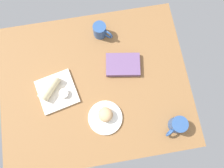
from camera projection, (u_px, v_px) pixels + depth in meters
dining_table at (95, 85)px, 131.45cm from camera, size 110.00×90.00×4.00cm
round_plate at (105, 118)px, 124.10cm from camera, size 19.15×19.15×1.40cm
scone_pastry at (105, 115)px, 120.76cm from camera, size 10.79×10.93×6.13cm
square_plate at (57, 92)px, 127.59cm from camera, size 25.07×25.07×1.60cm
sauce_cup at (64, 94)px, 125.10cm from camera, size 5.30×5.30×2.58cm
breakfast_wrap at (49, 88)px, 124.10cm from camera, size 13.95×14.85×6.23cm
book_stack at (123, 65)px, 130.63cm from camera, size 21.75×16.60×3.30cm
coffee_mug at (177, 125)px, 119.48cm from camera, size 12.38×9.72×8.55cm
second_mug at (100, 31)px, 132.61cm from camera, size 11.19×9.96×9.22cm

